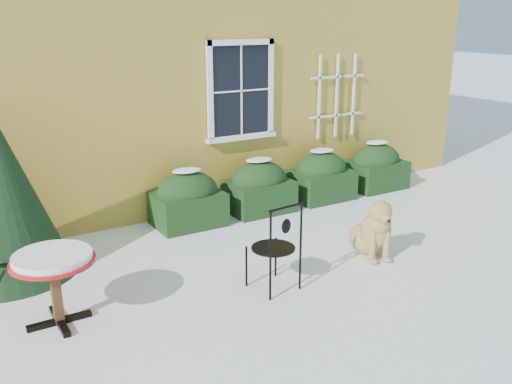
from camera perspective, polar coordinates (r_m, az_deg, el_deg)
ground at (r=7.15m, az=4.22°, el=-8.95°), size 80.00×80.00×0.00m
house at (r=12.77m, az=-14.78°, el=16.98°), size 12.40×8.40×6.40m
hedge_row at (r=9.85m, az=3.52°, el=0.99°), size 4.95×0.80×0.91m
evergreen_shrub at (r=7.76m, az=-24.25°, el=-1.35°), size 1.81×1.81×2.19m
bistro_table at (r=6.31m, az=-19.62°, el=-6.97°), size 0.87×0.87×0.81m
patio_chair_near at (r=6.74m, az=2.00°, el=-5.46°), size 0.54×0.54×1.10m
patio_chair_far at (r=7.46m, az=-24.07°, el=-5.89°), size 0.45×0.44×0.82m
dog at (r=7.90m, az=11.67°, el=-3.91°), size 0.70×0.92×0.86m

